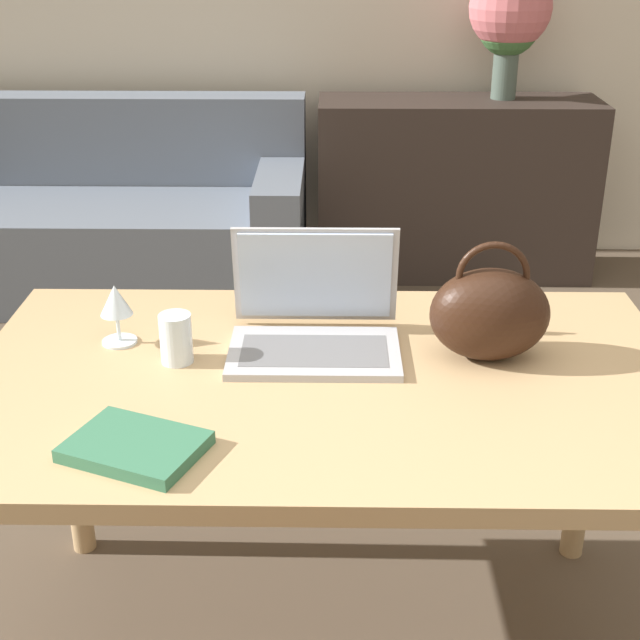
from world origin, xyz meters
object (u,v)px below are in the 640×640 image
Objects in this scene: wine_glass at (116,304)px; handbag at (490,313)px; couch at (93,224)px; flower_vase at (510,15)px; drinking_glass at (176,338)px; laptop at (315,316)px.

handbag is at bearing -4.29° from wine_glass.
couch is 7.56× the size of handbag.
flower_vase is (1.85, 0.22, 0.88)m from couch.
handbag is (0.77, -0.06, 0.01)m from wine_glass.
handbag is at bearing -57.23° from couch.
drinking_glass is 0.18× the size of flower_vase.
couch is 2.06m from flower_vase.
couch is at bearing 106.61° from wine_glass.
wine_glass is 0.23× the size of flower_vase.
handbag is (0.36, -0.06, 0.04)m from laptop.
wine_glass is 0.78m from handbag.
couch is at bearing 122.77° from handbag.
handbag reaches higher than wine_glass.
drinking_glass is at bearing -177.51° from handbag.
flower_vase reaches higher than drinking_glass.
drinking_glass is at bearing -162.24° from laptop.
laptop is 1.40× the size of handbag.
wine_glass is at bearing -73.39° from couch.
flower_vase is (0.80, 2.35, 0.37)m from laptop.
handbag reaches higher than laptop.
flower_vase is at bearing 66.19° from drinking_glass.
handbag is (1.41, -2.19, 0.55)m from couch.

